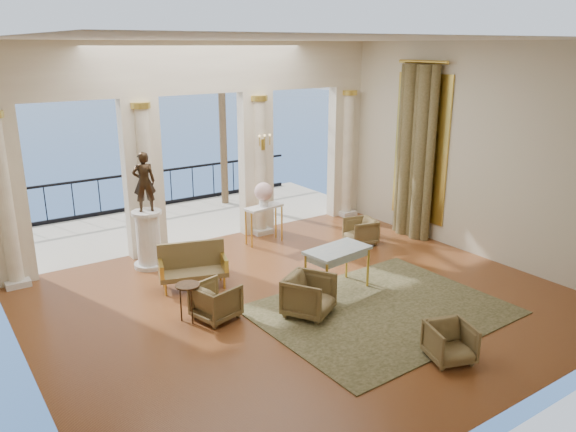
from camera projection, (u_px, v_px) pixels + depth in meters
floor at (303, 301)px, 10.08m from camera, size 9.00×9.00×0.00m
room_walls at (349, 152)px, 8.36m from camera, size 9.00×9.00×9.00m
arcade at (202, 132)px, 12.34m from camera, size 9.00×0.56×4.50m
terrace at (173, 223)px, 14.66m from camera, size 10.00×3.60×0.10m
balustrade at (149, 193)px, 15.79m from camera, size 9.00×0.06×1.03m
palm_tree at (220, 57)px, 15.17m from camera, size 2.00×2.00×4.50m
curtain at (415, 153)px, 13.00m from camera, size 0.33×1.40×4.09m
window_frame at (421, 148)px, 13.08m from camera, size 0.04×1.60×3.40m
wall_sconce at (263, 144)px, 12.95m from camera, size 0.30×0.11×0.33m
rug at (381, 310)px, 9.71m from camera, size 4.16×3.27×0.02m
armchair_a at (309, 293)px, 9.48m from camera, size 1.00×0.98×0.77m
armchair_b at (450, 341)px, 8.11m from camera, size 0.77×0.75×0.63m
armchair_c at (361, 230)px, 12.91m from camera, size 0.73×0.76×0.66m
armchair_d at (216, 299)px, 9.36m from camera, size 0.76×0.80×0.68m
settee at (193, 265)px, 10.61m from camera, size 1.37×0.90×0.84m
game_table at (338, 253)px, 10.32m from camera, size 1.28×0.79×0.83m
pedestal at (149, 240)px, 11.49m from camera, size 0.66×0.66×1.20m
statue at (144, 182)px, 11.13m from camera, size 0.50×0.39×1.21m
console_table at (264, 212)px, 12.87m from camera, size 0.97×0.51×0.88m
urn at (264, 193)px, 12.73m from camera, size 0.42×0.42×0.55m
side_table at (188, 290)px, 9.21m from camera, size 0.40×0.40×0.65m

